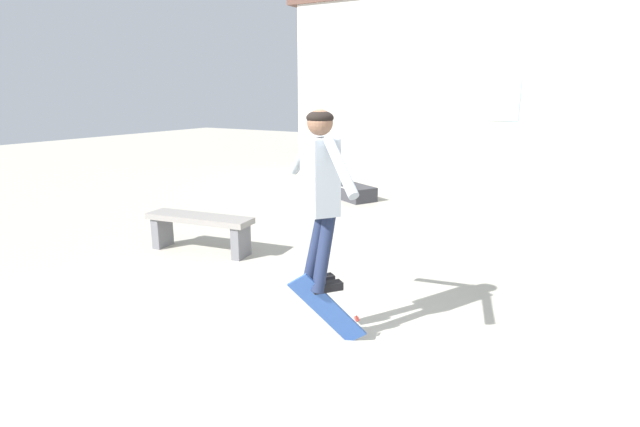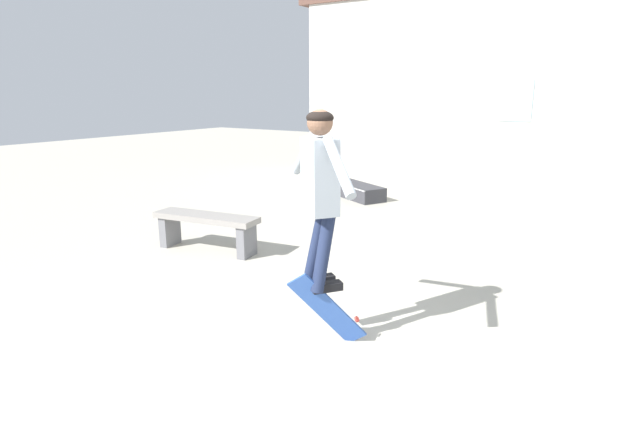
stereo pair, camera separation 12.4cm
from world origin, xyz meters
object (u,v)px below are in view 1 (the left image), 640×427
at_px(skate_ledge, 340,188).
at_px(skateboard_flipping, 328,309).
at_px(park_bench, 200,226).
at_px(skater, 320,185).

bearing_deg(skate_ledge, skateboard_flipping, -34.22).
bearing_deg(skateboard_flipping, skate_ledge, 70.38).
height_order(skate_ledge, skateboard_flipping, skateboard_flipping).
bearing_deg(park_bench, skate_ledge, 83.93).
xyz_separation_m(park_bench, skate_ledge, (-0.20, 4.38, -0.22)).
bearing_deg(skateboard_flipping, park_bench, 106.79).
xyz_separation_m(park_bench, skater, (2.72, -1.35, 1.04)).
relative_size(skate_ledge, skateboard_flipping, 2.64).
distance_m(skater, skateboard_flipping, 1.08).
distance_m(park_bench, skater, 3.21).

